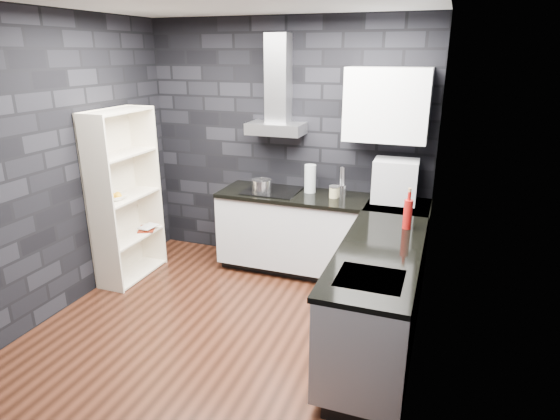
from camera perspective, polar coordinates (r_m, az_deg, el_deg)
The scene contains 27 objects.
ground at distance 4.35m, azimuth -6.56°, elevation -13.90°, with size 3.20×3.20×0.00m, color #3C1D12.
wall_back at distance 5.26m, azimuth 0.78°, elevation 7.92°, with size 3.20×0.05×2.70m, color black.
wall_front at distance 2.55m, azimuth -24.12°, elevation -5.77°, with size 3.20×0.05×2.70m, color black.
wall_left at distance 4.75m, azimuth -25.14°, elevation 4.97°, with size 0.05×3.20×2.70m, color black.
wall_right at distance 3.40m, azimuth 17.91°, elevation 0.95°, with size 0.05×3.20×2.70m, color black.
toekick_back at distance 5.27m, azimuth 4.87°, elevation -7.06°, with size 2.18×0.50×0.10m, color black.
toekick_right at distance 4.07m, azimuth 11.95°, elevation -15.86°, with size 0.50×1.78×0.10m, color black.
counter_back_cab at distance 5.06m, azimuth 4.89°, elevation -2.86°, with size 2.20×0.60×0.76m, color silver.
counter_right_cab at distance 3.85m, azimuth 11.79°, elevation -10.49°, with size 0.60×1.80×0.76m, color silver.
counter_back_top at distance 4.92m, azimuth 4.98°, elevation 1.44°, with size 2.20×0.62×0.04m, color black.
counter_right_top at distance 3.68m, azimuth 12.05°, elevation -5.02°, with size 0.62×1.80×0.04m, color black.
counter_corner_top at distance 4.80m, azimuth 14.27°, elevation 0.47°, with size 0.62×0.62×0.04m, color black.
hood_body at distance 5.06m, azimuth -0.49°, elevation 9.90°, with size 0.60×0.34×0.12m, color #BBBCC1.
hood_chimney at distance 5.07m, azimuth -0.22°, elevation 15.72°, with size 0.24×0.20×0.90m, color #BBBCC1.
upper_cabinet at distance 4.74m, azimuth 12.94°, elevation 12.39°, with size 0.80×0.35×0.70m, color white.
cooktop at distance 5.08m, azimuth -0.98°, elevation 2.38°, with size 0.58×0.50×0.01m, color black.
sink_rim at distance 3.22m, azimuth 10.92°, elevation -8.22°, with size 0.44×0.40×0.01m, color #BBBCC1.
pot at distance 5.00m, azimuth -2.25°, elevation 2.89°, with size 0.21×0.21×0.12m, color silver.
glass_vase at distance 5.02m, azimuth 3.69°, elevation 3.84°, with size 0.12×0.12×0.30m, color #B6C1C3.
storage_jar at distance 4.87m, azimuth 6.56°, elevation 2.14°, with size 0.09×0.09×0.11m, color tan.
utensil_crock at distance 4.90m, azimuth 7.50°, elevation 2.33°, with size 0.10×0.10×0.13m, color silver.
appliance_garage at distance 4.77m, azimuth 13.86°, elevation 3.46°, with size 0.42×0.33×0.42m, color #B5B6BE.
red_bottle at distance 4.11m, azimuth 15.30°, elevation -0.51°, with size 0.07×0.07×0.25m, color maroon.
bookshelf at distance 5.15m, azimuth -18.34°, elevation 1.55°, with size 0.34×0.80×1.80m, color #F3E7CC.
fruit_bowl at distance 5.03m, azimuth -19.38°, elevation 1.49°, with size 0.21×0.21×0.05m, color white.
book_red at distance 5.39m, azimuth -16.93°, elevation -1.22°, with size 0.17×0.02×0.23m, color maroon.
book_second at distance 5.40m, azimuth -16.40°, elevation -0.90°, with size 0.15×0.02×0.20m, color #B2B2B2.
Camera 1 is at (1.69, -3.25, 2.33)m, focal length 30.00 mm.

